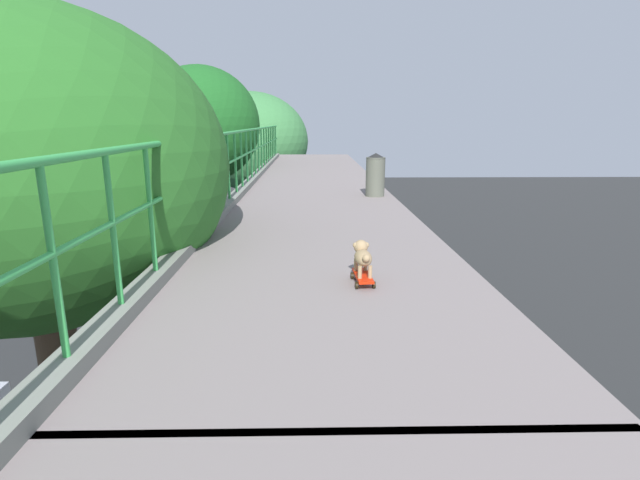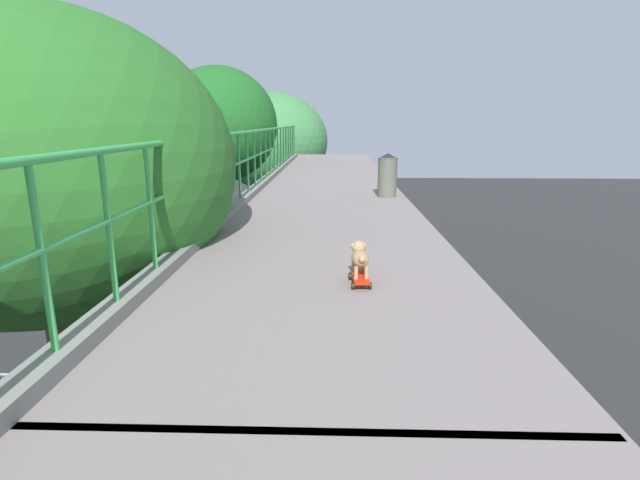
{
  "view_description": "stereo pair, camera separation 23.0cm",
  "coord_description": "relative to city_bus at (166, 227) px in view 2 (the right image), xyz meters",
  "views": [
    {
      "loc": [
        1.16,
        -1.69,
        7.22
      ],
      "look_at": [
        1.25,
        2.91,
        6.06
      ],
      "focal_mm": 26.46,
      "sensor_mm": 36.0,
      "label": 1
    },
    {
      "loc": [
        1.39,
        -1.68,
        7.22
      ],
      "look_at": [
        1.25,
        2.91,
        6.06
      ],
      "focal_mm": 26.46,
      "sensor_mm": 36.0,
      "label": 2
    }
  ],
  "objects": [
    {
      "name": "small_dog",
      "position": [
        9.05,
        -19.86,
        4.24
      ],
      "size": [
        0.17,
        0.4,
        0.29
      ],
      "color": "#9B7F59",
      "rests_on": "toy_skateboard"
    },
    {
      "name": "toy_skateboard",
      "position": [
        9.05,
        -19.89,
        4.05
      ],
      "size": [
        0.2,
        0.42,
        0.09
      ],
      "color": "red",
      "rests_on": "overpass_deck"
    },
    {
      "name": "litter_bin",
      "position": [
        9.84,
        -14.81,
        4.41
      ],
      "size": [
        0.37,
        0.37,
        0.83
      ],
      "color": "#515448",
      "rests_on": "overpass_deck"
    },
    {
      "name": "roadside_tree_farthest",
      "position": [
        5.56,
        0.52,
        4.37
      ],
      "size": [
        5.79,
        5.79,
        8.65
      ],
      "color": "brown",
      "rests_on": "ground"
    },
    {
      "name": "city_bus",
      "position": [
        0.0,
        0.0,
        0.0
      ],
      "size": [
        2.75,
        11.59,
        3.18
      ],
      "color": "navy",
      "rests_on": "ground"
    },
    {
      "name": "roadside_tree_mid",
      "position": [
        5.29,
        -18.26,
        4.79
      ],
      "size": [
        4.61,
        4.61,
        8.54
      ],
      "color": "#48392B",
      "rests_on": "ground"
    },
    {
      "name": "roadside_tree_far",
      "position": [
        5.13,
        -8.56,
        5.18
      ],
      "size": [
        3.7,
        3.7,
        8.9
      ],
      "color": "#4E3330",
      "rests_on": "ground"
    }
  ]
}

